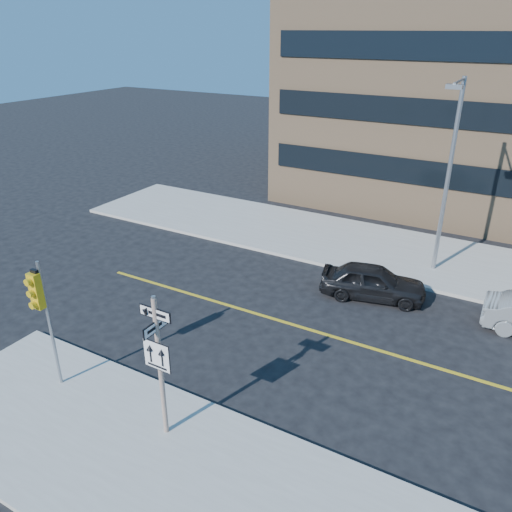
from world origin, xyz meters
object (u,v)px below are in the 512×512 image
Objects in this scene: sign_pole at (159,360)px; streetlight_a at (449,167)px; traffic_signal at (40,301)px; parked_car_a at (373,282)px.

streetlight_a is at bearing 73.23° from sign_pole.
streetlight_a reaches higher than sign_pole.
traffic_signal is 15.72m from streetlight_a.
parked_car_a is 5.52m from streetlight_a.
traffic_signal is at bearing -120.80° from streetlight_a.
streetlight_a is (4.00, 13.27, 2.32)m from sign_pole.
sign_pole is 14.05m from streetlight_a.
streetlight_a reaches higher than parked_car_a.
sign_pole reaches higher than parked_car_a.
parked_car_a is at bearing 57.62° from traffic_signal.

